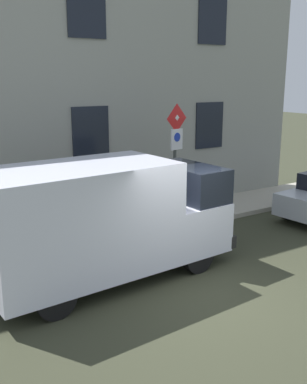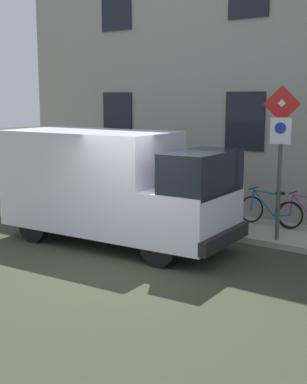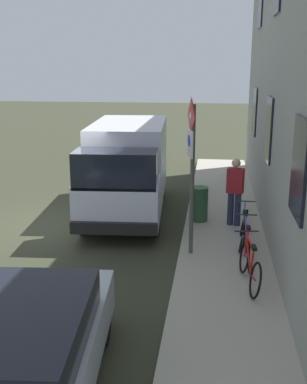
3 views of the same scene
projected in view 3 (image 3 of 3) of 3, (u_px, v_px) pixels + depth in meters
The scene contains 11 objects.
ground_plane at pixel (62, 226), 12.34m from camera, with size 80.00×80.00×0.00m, color #353726.
sidewalk_slab at pixel (223, 230), 11.80m from camera, with size 1.96×17.49×0.14m, color #ADA695.
building_facade at pixel (290, 64), 10.57m from camera, with size 0.75×15.49×8.21m.
sign_post_stacked at pixel (191, 154), 9.66m from camera, with size 0.20×0.55×3.23m.
delivery_van at pixel (127, 167), 13.10m from camera, with size 2.36×5.45×2.50m.
parked_hatchback at pixel (21, 354), 5.68m from camera, with size 2.10×4.14×1.38m.
bicycle_red at pixel (250, 266), 8.69m from camera, with size 0.47×1.72×0.89m.
bicycle_purple at pixel (246, 245), 9.68m from camera, with size 0.46×1.71×0.89m.
bicycle_blue at pixel (244, 228), 10.66m from camera, with size 0.46×1.72×0.89m.
pedestrian at pixel (235, 190), 11.76m from camera, with size 0.45×0.35×1.72m.
litter_bin at pixel (199, 204), 12.23m from camera, with size 0.44×0.44×0.90m, color #2D5133.
Camera 3 is at (3.90, -11.26, 4.12)m, focal length 44.03 mm.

